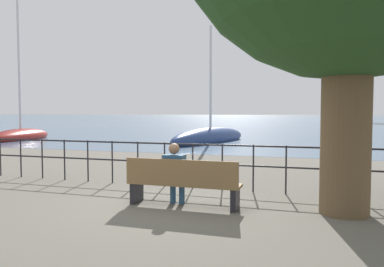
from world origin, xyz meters
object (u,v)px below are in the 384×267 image
Objects in this scene: seated_person_left at (175,171)px; harbor_lighthouse at (340,60)px; sailboat_0 at (21,135)px; park_bench at (183,183)px; sailboat_2 at (210,138)px.

harbor_lighthouse reaches higher than seated_person_left.
park_bench is at bearing -49.38° from sailboat_0.
seated_person_left is (-0.19, 0.08, 0.21)m from park_bench.
sailboat_0 is at bearing 139.87° from seated_person_left.
harbor_lighthouse reaches higher than sailboat_0.
sailboat_2 is (-3.44, 14.87, -0.17)m from park_bench.
sailboat_0 is at bearing -158.72° from sailboat_2.
sailboat_0 reaches higher than sailboat_2.
sailboat_2 is (-3.25, 14.79, -0.37)m from seated_person_left.
harbor_lighthouse is at bearing 94.02° from sailboat_2.
harbor_lighthouse is at bearing 61.41° from sailboat_0.
park_bench is 0.29m from seated_person_left.
sailboat_0 reaches higher than park_bench.
sailboat_2 is 0.29× the size of harbor_lighthouse.
sailboat_2 is at bearing -99.66° from harbor_lighthouse.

